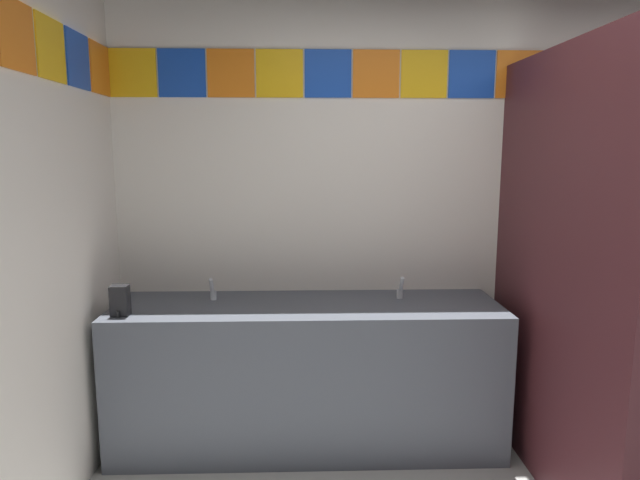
{
  "coord_description": "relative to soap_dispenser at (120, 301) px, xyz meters",
  "views": [
    {
      "loc": [
        -0.98,
        -1.51,
        1.66
      ],
      "look_at": [
        -0.9,
        1.15,
        1.23
      ],
      "focal_mm": 30.82,
      "sensor_mm": 36.0,
      "label": 1
    }
  ],
  "objects": [
    {
      "name": "vanity_counter",
      "position": [
        0.97,
        0.19,
        -0.48
      ],
      "size": [
        2.15,
        0.61,
        0.82
      ],
      "color": "#4C515B",
      "rests_on": "ground_plane"
    },
    {
      "name": "wall_back",
      "position": [
        1.93,
        0.53,
        0.48
      ],
      "size": [
        4.17,
        0.09,
        2.76
      ],
      "color": "silver",
      "rests_on": "ground_plane"
    },
    {
      "name": "toilet",
      "position": [
        2.78,
        0.0,
        -0.6
      ],
      "size": [
        0.39,
        0.49,
        0.74
      ],
      "color": "white",
      "rests_on": "ground_plane"
    },
    {
      "name": "faucet_right",
      "position": [
        1.5,
        0.28,
        -0.03
      ],
      "size": [
        0.04,
        0.1,
        0.14
      ],
      "color": "silver",
      "rests_on": "vanity_counter"
    },
    {
      "name": "soap_dispenser",
      "position": [
        0.0,
        0.0,
        0.0
      ],
      "size": [
        0.09,
        0.09,
        0.16
      ],
      "color": "black",
      "rests_on": "vanity_counter"
    },
    {
      "name": "faucet_left",
      "position": [
        0.43,
        0.28,
        -0.03
      ],
      "size": [
        0.04,
        0.1,
        0.14
      ],
      "color": "silver",
      "rests_on": "vanity_counter"
    },
    {
      "name": "stall_divider",
      "position": [
        2.31,
        -0.48,
        0.17
      ],
      "size": [
        0.92,
        1.42,
        2.15
      ],
      "color": "#471E23",
      "rests_on": "ground_plane"
    }
  ]
}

